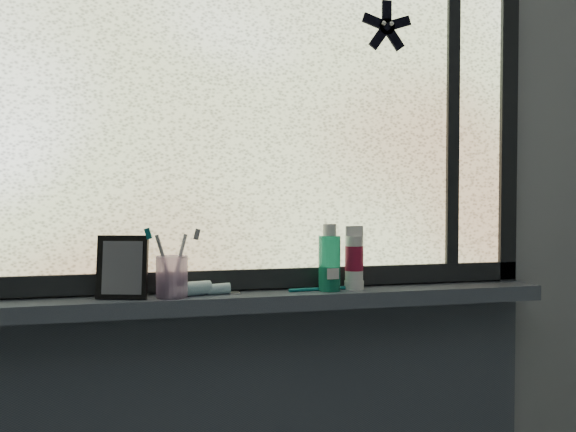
# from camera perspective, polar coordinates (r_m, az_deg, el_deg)

# --- Properties ---
(wall_back) EXTENTS (3.00, 0.01, 2.50)m
(wall_back) POSITION_cam_1_polar(r_m,az_deg,el_deg) (1.68, -4.45, 1.29)
(wall_back) COLOR #9EA3A8
(wall_back) RESTS_ON ground
(windowsill) EXTENTS (1.62, 0.14, 0.04)m
(windowsill) POSITION_cam_1_polar(r_m,az_deg,el_deg) (1.63, -3.97, -7.56)
(windowsill) COLOR #474F5E
(windowsill) RESTS_ON wall_back
(window_pane) EXTENTS (1.50, 0.01, 1.00)m
(window_pane) POSITION_cam_1_polar(r_m,az_deg,el_deg) (1.68, -4.34, 10.89)
(window_pane) COLOR silver
(window_pane) RESTS_ON wall_back
(frame_bottom) EXTENTS (1.60, 0.03, 0.05)m
(frame_bottom) POSITION_cam_1_polar(r_m,az_deg,el_deg) (1.67, -4.27, -5.60)
(frame_bottom) COLOR black
(frame_bottom) RESTS_ON windowsill
(frame_right) EXTENTS (0.05, 0.03, 1.10)m
(frame_right) POSITION_cam_1_polar(r_m,az_deg,el_deg) (1.96, 18.90, 9.49)
(frame_right) COLOR black
(frame_right) RESTS_ON wall_back
(frame_mullion) EXTENTS (0.03, 0.03, 1.00)m
(frame_mullion) POSITION_cam_1_polar(r_m,az_deg,el_deg) (1.87, 14.35, 9.90)
(frame_mullion) COLOR black
(frame_mullion) RESTS_ON wall_back
(starfish_sticker) EXTENTS (0.15, 0.02, 0.15)m
(starfish_sticker) POSITION_cam_1_polar(r_m,az_deg,el_deg) (1.82, 8.76, 16.29)
(starfish_sticker) COLOR black
(starfish_sticker) RESTS_ON window_pane
(vanity_mirror) EXTENTS (0.13, 0.09, 0.15)m
(vanity_mirror) POSITION_cam_1_polar(r_m,az_deg,el_deg) (1.58, -14.51, -4.43)
(vanity_mirror) COLOR black
(vanity_mirror) RESTS_ON windowsill
(toothpaste_tube) EXTENTS (0.20, 0.08, 0.04)m
(toothpaste_tube) POSITION_cam_1_polar(r_m,az_deg,el_deg) (1.60, -7.28, -6.36)
(toothpaste_tube) COLOR white
(toothpaste_tube) RESTS_ON windowsill
(toothbrush_cup) EXTENTS (0.09, 0.09, 0.10)m
(toothbrush_cup) POSITION_cam_1_polar(r_m,az_deg,el_deg) (1.58, -10.28, -5.34)
(toothbrush_cup) COLOR #D0AAE1
(toothbrush_cup) RESTS_ON windowsill
(toothbrush_lying) EXTENTS (0.20, 0.04, 0.01)m
(toothbrush_lying) POSITION_cam_1_polar(r_m,az_deg,el_deg) (1.67, 2.75, -6.42)
(toothbrush_lying) COLOR #0C686F
(toothbrush_lying) RESTS_ON windowsill
(mouthwash_bottle) EXTENTS (0.06, 0.06, 0.14)m
(mouthwash_bottle) POSITION_cam_1_polar(r_m,az_deg,el_deg) (1.66, 3.71, -3.69)
(mouthwash_bottle) COLOR #21AC83
(mouthwash_bottle) RESTS_ON windowsill
(cream_tube) EXTENTS (0.06, 0.06, 0.12)m
(cream_tube) POSITION_cam_1_polar(r_m,az_deg,el_deg) (1.69, 5.90, -3.50)
(cream_tube) COLOR silver
(cream_tube) RESTS_ON windowsill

